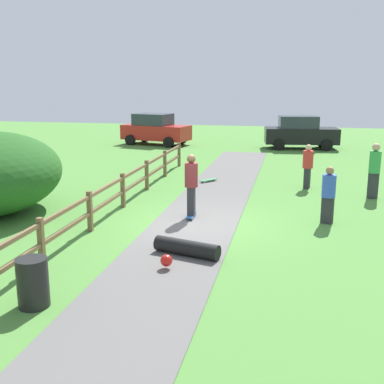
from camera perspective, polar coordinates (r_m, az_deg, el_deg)
ground_plane at (r=13.71m, az=0.37°, el=-3.71°), size 60.00×60.00×0.00m
asphalt_path at (r=13.71m, az=0.37°, el=-3.67°), size 2.40×28.00×0.02m
wooden_fence at (r=14.27m, az=-9.91°, el=-0.47°), size 0.12×18.12×1.10m
trash_bin at (r=9.18m, az=-18.24°, el=-10.11°), size 0.56×0.56×0.90m
skater_riding at (r=13.98m, az=-0.09°, el=1.13°), size 0.40×0.81×1.87m
skater_fallen at (r=11.12m, az=-0.80°, el=-6.69°), size 1.62×1.40×0.36m
skateboard_loose at (r=19.19m, az=1.97°, el=1.43°), size 0.65×0.75×0.08m
bystander_green at (r=17.50m, az=20.71°, el=2.67°), size 0.54×0.54×1.89m
bystander_red at (r=18.44m, az=13.49°, el=3.17°), size 0.45×0.45×1.65m
bystander_blue at (r=14.04m, az=15.79°, el=-0.06°), size 0.48×0.48×1.62m
parked_car_black at (r=29.27m, az=12.65°, el=6.88°), size 4.38×2.40×1.92m
parked_car_red at (r=30.49m, az=-4.36°, el=7.39°), size 4.48×2.71×1.92m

